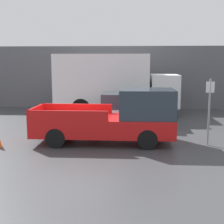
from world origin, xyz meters
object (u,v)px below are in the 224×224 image
object	(u,v)px
pickup_truck	(117,118)
car	(127,109)
delivery_truck	(112,83)
parking_sign	(209,108)

from	to	relation	value
pickup_truck	car	distance (m)	3.29
delivery_truck	parking_sign	size ratio (longest dim) A/B	2.89
pickup_truck	car	bearing A→B (deg)	84.58
pickup_truck	parking_sign	size ratio (longest dim) A/B	2.15
pickup_truck	delivery_truck	world-z (taller)	delivery_truck
car	delivery_truck	bearing A→B (deg)	106.00
car	parking_sign	bearing A→B (deg)	-47.53
delivery_truck	parking_sign	distance (m)	7.92
car	delivery_truck	distance (m)	3.67
pickup_truck	delivery_truck	bearing A→B (deg)	95.64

